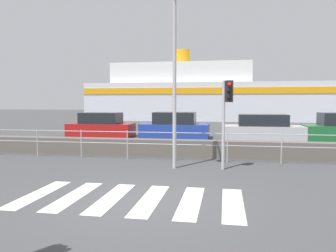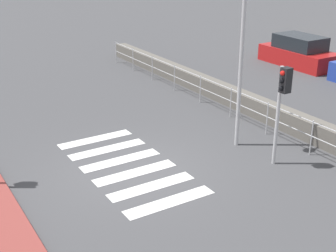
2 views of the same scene
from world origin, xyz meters
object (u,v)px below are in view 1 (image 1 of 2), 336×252
object	(u,v)px
parked_car_silver	(262,129)
parked_car_red	(101,126)
parked_car_blue	(175,127)
ferry_boat	(205,96)
streetlamp	(174,59)
traffic_light_far	(227,104)

from	to	relation	value
parked_car_silver	parked_car_red	bearing A→B (deg)	180.00
parked_car_red	parked_car_blue	bearing A→B (deg)	0.00
ferry_boat	parked_car_blue	world-z (taller)	ferry_boat
parked_car_blue	parked_car_silver	world-z (taller)	parked_car_blue
streetlamp	ferry_boat	distance (m)	30.44
parked_car_silver	ferry_boat	bearing A→B (deg)	102.21
ferry_boat	streetlamp	bearing A→B (deg)	-88.39
parked_car_blue	parked_car_silver	distance (m)	5.12
parked_car_red	parked_car_silver	size ratio (longest dim) A/B	0.89
parked_car_silver	parked_car_blue	bearing A→B (deg)	180.00
ferry_boat	parked_car_blue	bearing A→B (deg)	-91.38
parked_car_red	traffic_light_far	bearing A→B (deg)	-49.04
streetlamp	parked_car_red	size ratio (longest dim) A/B	1.40
streetlamp	parked_car_silver	world-z (taller)	streetlamp
ferry_boat	traffic_light_far	bearing A→B (deg)	-85.20
streetlamp	parked_car_silver	xyz separation A→B (m)	(3.75, 9.15, -2.89)
streetlamp	ferry_boat	bearing A→B (deg)	91.61
streetlamp	parked_car_red	bearing A→B (deg)	123.50
traffic_light_far	ferry_boat	xyz separation A→B (m)	(-2.54, 30.19, 0.79)
parked_car_red	parked_car_blue	xyz separation A→B (m)	(4.68, 0.00, 0.02)
parked_car_blue	ferry_boat	bearing A→B (deg)	88.62
traffic_light_far	parked_car_blue	world-z (taller)	traffic_light_far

